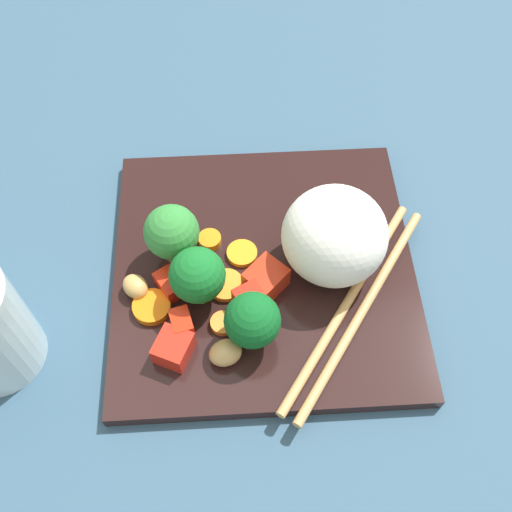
{
  "coord_description": "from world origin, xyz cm",
  "views": [
    {
      "loc": [
        -2.44,
        -27.23,
        46.11
      ],
      "look_at": [
        -0.72,
        -0.25,
        3.31
      ],
      "focal_mm": 42.35,
      "sensor_mm": 36.0,
      "label": 1
    }
  ],
  "objects_px": {
    "square_plate": "(264,269)",
    "rice_mound": "(335,236)",
    "carrot_slice_4": "(223,323)",
    "broccoli_floret_2": "(172,233)",
    "chopstick_pair": "(355,306)"
  },
  "relations": [
    {
      "from": "rice_mound",
      "to": "carrot_slice_4",
      "type": "height_order",
      "value": "rice_mound"
    },
    {
      "from": "carrot_slice_4",
      "to": "rice_mound",
      "type": "bearing_deg",
      "value": 29.8
    },
    {
      "from": "square_plate",
      "to": "broccoli_floret_2",
      "type": "distance_m",
      "value": 0.09
    },
    {
      "from": "rice_mound",
      "to": "carrot_slice_4",
      "type": "relative_size",
      "value": 4.2
    },
    {
      "from": "rice_mound",
      "to": "carrot_slice_4",
      "type": "bearing_deg",
      "value": -150.2
    },
    {
      "from": "square_plate",
      "to": "chopstick_pair",
      "type": "xyz_separation_m",
      "value": [
        0.07,
        -0.05,
        0.01
      ]
    },
    {
      "from": "square_plate",
      "to": "chopstick_pair",
      "type": "height_order",
      "value": "chopstick_pair"
    },
    {
      "from": "carrot_slice_4",
      "to": "chopstick_pair",
      "type": "bearing_deg",
      "value": 4.23
    },
    {
      "from": "square_plate",
      "to": "rice_mound",
      "type": "xyz_separation_m",
      "value": [
        0.06,
        -0.0,
        0.05
      ]
    },
    {
      "from": "broccoli_floret_2",
      "to": "chopstick_pair",
      "type": "height_order",
      "value": "broccoli_floret_2"
    },
    {
      "from": "broccoli_floret_2",
      "to": "carrot_slice_4",
      "type": "xyz_separation_m",
      "value": [
        0.04,
        -0.07,
        -0.03
      ]
    },
    {
      "from": "broccoli_floret_2",
      "to": "rice_mound",
      "type": "bearing_deg",
      "value": -6.67
    },
    {
      "from": "broccoli_floret_2",
      "to": "chopstick_pair",
      "type": "xyz_separation_m",
      "value": [
        0.15,
        -0.06,
        -0.03
      ]
    },
    {
      "from": "square_plate",
      "to": "carrot_slice_4",
      "type": "distance_m",
      "value": 0.07
    },
    {
      "from": "square_plate",
      "to": "rice_mound",
      "type": "relative_size",
      "value": 2.98
    }
  ]
}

